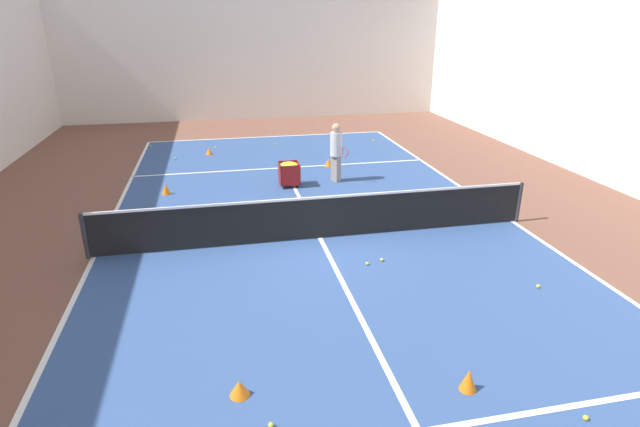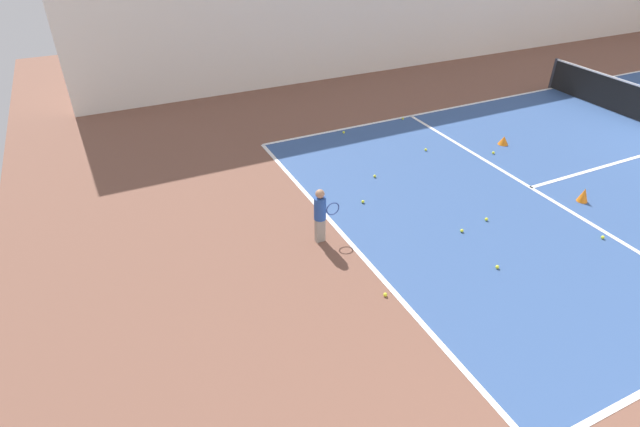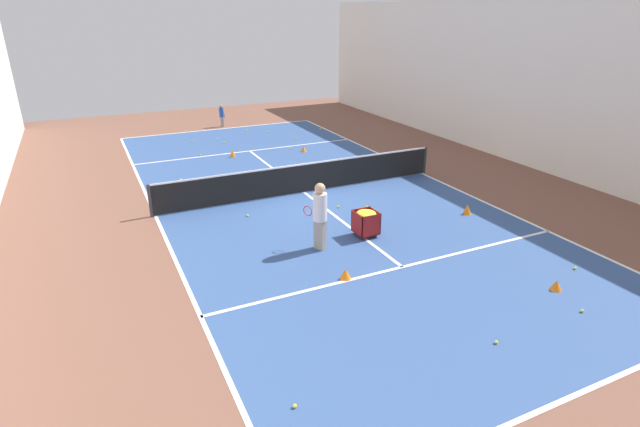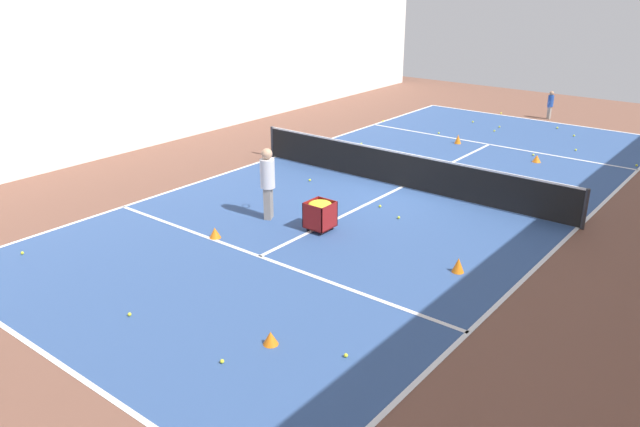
% 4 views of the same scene
% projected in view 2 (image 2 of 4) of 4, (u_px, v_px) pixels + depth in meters
% --- Properties ---
extents(line_baseline_near, '(9.82, 0.10, 0.00)m').
position_uv_depth(line_baseline_near, '(348.00, 240.00, 9.87)').
color(line_baseline_near, white).
rests_on(line_baseline_near, ground).
extents(line_sideline_left, '(0.10, 21.53, 0.00)m').
position_uv_depth(line_sideline_left, '(552.00, 88.00, 17.50)').
color(line_sideline_left, white).
rests_on(line_sideline_left, ground).
extents(line_service_near, '(9.82, 0.10, 0.00)m').
position_uv_depth(line_service_near, '(531.00, 188.00, 11.63)').
color(line_service_near, white).
rests_on(line_service_near, ground).
extents(player_near_baseline, '(0.24, 0.56, 1.16)m').
position_uv_depth(player_near_baseline, '(321.00, 212.00, 9.51)').
color(player_near_baseline, gray).
rests_on(player_near_baseline, ground).
extents(training_cone_2, '(0.24, 0.24, 0.32)m').
position_uv_depth(training_cone_2, '(584.00, 195.00, 11.04)').
color(training_cone_2, orange).
rests_on(training_cone_2, ground).
extents(training_cone_4, '(0.28, 0.28, 0.23)m').
position_uv_depth(training_cone_4, '(504.00, 140.00, 13.57)').
color(training_cone_4, orange).
rests_on(training_cone_4, ground).
extents(tennis_ball_0, '(0.07, 0.07, 0.07)m').
position_uv_depth(tennis_ball_0, '(403.00, 119.00, 15.09)').
color(tennis_ball_0, yellow).
rests_on(tennis_ball_0, ground).
extents(tennis_ball_1, '(0.07, 0.07, 0.07)m').
position_uv_depth(tennis_ball_1, '(603.00, 237.00, 9.90)').
color(tennis_ball_1, yellow).
rests_on(tennis_ball_1, ground).
extents(tennis_ball_2, '(0.07, 0.07, 0.07)m').
position_uv_depth(tennis_ball_2, '(426.00, 150.00, 13.27)').
color(tennis_ball_2, yellow).
rests_on(tennis_ball_2, ground).
extents(tennis_ball_5, '(0.07, 0.07, 0.07)m').
position_uv_depth(tennis_ball_5, '(375.00, 176.00, 12.03)').
color(tennis_ball_5, yellow).
rests_on(tennis_ball_5, ground).
extents(tennis_ball_8, '(0.07, 0.07, 0.07)m').
position_uv_depth(tennis_ball_8, '(462.00, 231.00, 10.10)').
color(tennis_ball_8, yellow).
rests_on(tennis_ball_8, ground).
extents(tennis_ball_9, '(0.07, 0.07, 0.07)m').
position_uv_depth(tennis_ball_9, '(486.00, 219.00, 10.45)').
color(tennis_ball_9, yellow).
rests_on(tennis_ball_9, ground).
extents(tennis_ball_11, '(0.07, 0.07, 0.07)m').
position_uv_depth(tennis_ball_11, '(497.00, 267.00, 9.12)').
color(tennis_ball_11, yellow).
rests_on(tennis_ball_11, ground).
extents(tennis_ball_13, '(0.07, 0.07, 0.07)m').
position_uv_depth(tennis_ball_13, '(363.00, 202.00, 11.04)').
color(tennis_ball_13, yellow).
rests_on(tennis_ball_13, ground).
extents(tennis_ball_14, '(0.07, 0.07, 0.07)m').
position_uv_depth(tennis_ball_14, '(344.00, 132.00, 14.22)').
color(tennis_ball_14, yellow).
rests_on(tennis_ball_14, ground).
extents(tennis_ball_17, '(0.07, 0.07, 0.07)m').
position_uv_depth(tennis_ball_17, '(385.00, 295.00, 8.49)').
color(tennis_ball_17, yellow).
rests_on(tennis_ball_17, ground).
extents(tennis_ball_22, '(0.07, 0.07, 0.07)m').
position_uv_depth(tennis_ball_22, '(493.00, 153.00, 13.11)').
color(tennis_ball_22, yellow).
rests_on(tennis_ball_22, ground).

